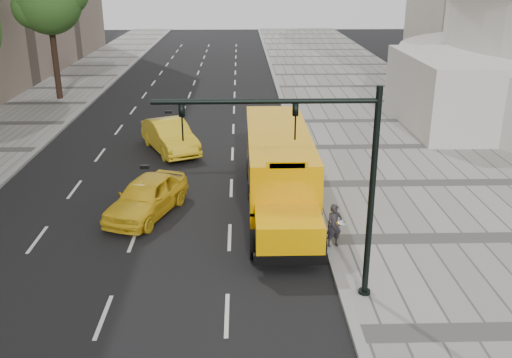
{
  "coord_description": "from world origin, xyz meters",
  "views": [
    {
      "loc": [
        2.94,
        -23.89,
        9.29
      ],
      "look_at": [
        3.5,
        -4.0,
        1.9
      ],
      "focal_mm": 40.0,
      "sensor_mm": 36.0,
      "label": 1
    }
  ],
  "objects_px": {
    "school_bus": "(279,162)",
    "traffic_signal": "(323,169)",
    "taxi_near": "(147,196)",
    "tree_c": "(49,0)",
    "pedestrian": "(334,226)",
    "taxi_far": "(170,136)"
  },
  "relations": [
    {
      "from": "tree_c",
      "to": "taxi_near",
      "type": "relative_size",
      "value": 2.05
    },
    {
      "from": "pedestrian",
      "to": "school_bus",
      "type": "bearing_deg",
      "value": 95.33
    },
    {
      "from": "taxi_near",
      "to": "pedestrian",
      "type": "xyz_separation_m",
      "value": [
        6.95,
        -3.21,
        0.14
      ]
    },
    {
      "from": "tree_c",
      "to": "taxi_near",
      "type": "xyz_separation_m",
      "value": [
        9.61,
        -21.28,
        -6.34
      ]
    },
    {
      "from": "school_bus",
      "to": "traffic_signal",
      "type": "relative_size",
      "value": 1.81
    },
    {
      "from": "tree_c",
      "to": "school_bus",
      "type": "bearing_deg",
      "value": -53.39
    },
    {
      "from": "tree_c",
      "to": "pedestrian",
      "type": "distance_m",
      "value": 30.2
    },
    {
      "from": "traffic_signal",
      "to": "taxi_near",
      "type": "bearing_deg",
      "value": 133.49
    },
    {
      "from": "taxi_near",
      "to": "school_bus",
      "type": "bearing_deg",
      "value": 32.48
    },
    {
      "from": "taxi_far",
      "to": "traffic_signal",
      "type": "relative_size",
      "value": 0.8
    },
    {
      "from": "tree_c",
      "to": "traffic_signal",
      "type": "xyz_separation_m",
      "value": [
        15.6,
        -27.6,
        -3.03
      ]
    },
    {
      "from": "traffic_signal",
      "to": "tree_c",
      "type": "bearing_deg",
      "value": 119.49
    },
    {
      "from": "school_bus",
      "to": "taxi_far",
      "type": "bearing_deg",
      "value": 126.54
    },
    {
      "from": "taxi_near",
      "to": "pedestrian",
      "type": "distance_m",
      "value": 7.66
    },
    {
      "from": "taxi_far",
      "to": "pedestrian",
      "type": "xyz_separation_m",
      "value": [
        6.99,
        -11.62,
        0.09
      ]
    },
    {
      "from": "traffic_signal",
      "to": "school_bus",
      "type": "bearing_deg",
      "value": 95.25
    },
    {
      "from": "school_bus",
      "to": "taxi_near",
      "type": "distance_m",
      "value": 5.53
    },
    {
      "from": "taxi_near",
      "to": "taxi_far",
      "type": "relative_size",
      "value": 0.9
    },
    {
      "from": "school_bus",
      "to": "taxi_far",
      "type": "height_order",
      "value": "school_bus"
    },
    {
      "from": "tree_c",
      "to": "pedestrian",
      "type": "relative_size",
      "value": 6.09
    },
    {
      "from": "taxi_near",
      "to": "taxi_far",
      "type": "height_order",
      "value": "taxi_far"
    },
    {
      "from": "tree_c",
      "to": "pedestrian",
      "type": "bearing_deg",
      "value": -55.93
    }
  ]
}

